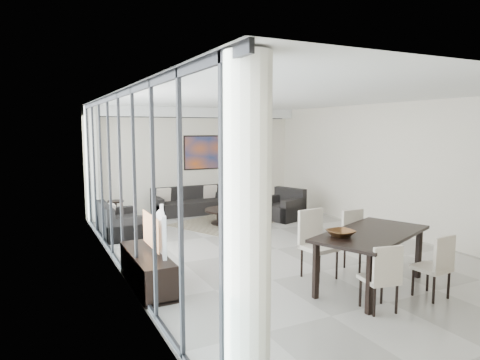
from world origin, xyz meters
TOP-DOWN VIEW (x-y plane):
  - room_shell at (0.46, 0.00)m, footprint 6.00×9.00m
  - window_wall at (-2.86, 0.00)m, footprint 0.37×8.95m
  - soffit at (0.00, 4.30)m, footprint 5.98×0.40m
  - painting at (0.50, 4.47)m, footprint 1.68×0.04m
  - chandelier at (0.30, 2.50)m, footprint 0.66×0.66m
  - rug at (0.12, 2.60)m, footprint 2.97×2.70m
  - coffee_table at (0.04, 2.49)m, footprint 1.03×1.03m
  - bowl_coffee at (0.07, 2.56)m, footprint 0.26×0.26m
  - sofa_main at (-0.33, 4.07)m, footprint 2.00×0.82m
  - loveseat at (-2.54, 2.44)m, footprint 0.80×1.43m
  - armchair at (1.59, 2.32)m, footprint 1.15×1.18m
  - side_table at (-2.35, 3.88)m, footprint 0.40×0.40m
  - tv_console at (-2.76, -0.84)m, footprint 0.46×1.63m
  - television at (-2.60, -0.79)m, footprint 0.40×1.07m
  - dining_table at (0.18, -2.34)m, footprint 2.22×1.68m
  - dining_chair_sw at (-0.32, -3.08)m, footprint 0.48×0.48m
  - dining_chair_se at (0.67, -3.08)m, footprint 0.45×0.45m
  - dining_chair_nw at (-0.27, -1.58)m, footprint 0.54×0.54m
  - dining_chair_ne at (0.60, -1.55)m, footprint 0.47×0.47m
  - bowl_dining at (-0.39, -2.34)m, footprint 0.38×0.38m

SIDE VIEW (x-z plane):
  - rug at x=0.12m, z-range 0.00..0.01m
  - coffee_table at x=0.04m, z-range 0.02..0.39m
  - loveseat at x=-2.54m, z-range -0.11..0.60m
  - sofa_main at x=-0.33m, z-range -0.12..0.61m
  - tv_console at x=-2.76m, z-range 0.00..0.51m
  - armchair at x=1.59m, z-range -0.12..0.66m
  - side_table at x=-2.35m, z-range 0.09..0.64m
  - bowl_coffee at x=0.07m, z-range 0.36..0.44m
  - dining_chair_sw at x=-0.32m, z-range 0.06..0.95m
  - dining_chair_se at x=0.67m, z-range 0.06..0.97m
  - dining_chair_ne at x=0.60m, z-range 0.07..1.04m
  - dining_chair_nw at x=-0.27m, z-range 0.08..1.14m
  - dining_table at x=0.18m, z-range 0.33..1.16m
  - television at x=-2.60m, z-range 0.51..1.12m
  - bowl_dining at x=-0.39m, z-range 0.83..0.92m
  - room_shell at x=0.46m, z-range 0.00..2.90m
  - window_wall at x=-2.86m, z-range 0.02..2.92m
  - painting at x=0.50m, z-range 1.16..2.14m
  - chandelier at x=0.30m, z-range 2.00..2.71m
  - soffit at x=0.00m, z-range 2.64..2.90m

